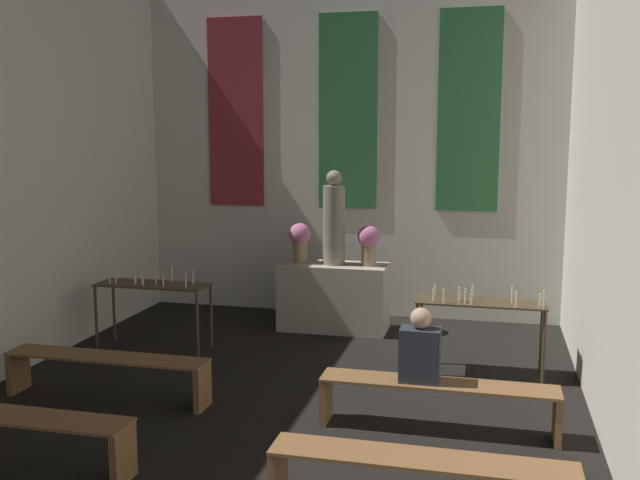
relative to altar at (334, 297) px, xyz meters
The scene contains 12 objects.
wall_back 2.27m from the altar, 90.00° to the left, with size 6.34×0.16×4.96m.
altar is the anchor object (origin of this frame).
statue 1.04m from the altar, ahead, with size 0.30×0.30×1.27m.
flower_vase_left 0.91m from the altar, behind, with size 0.30×0.30×0.54m.
flower_vase_right 0.91m from the altar, ahead, with size 0.30×0.30×0.54m.
candle_rack_left 2.45m from the altar, 144.50° to the right, with size 1.40×0.49×1.03m.
candle_rack_right 2.45m from the altar, 35.57° to the right, with size 1.40×0.49×1.02m.
pew_third_left 4.93m from the altar, 109.53° to the right, with size 2.12×0.36×0.46m.
pew_third_right 4.93m from the altar, 70.47° to the right, with size 2.12×0.36×0.46m.
pew_back_left 3.52m from the altar, 117.93° to the right, with size 2.12×0.36×0.46m.
pew_back_right 3.52m from the altar, 62.07° to the right, with size 2.12×0.36×0.46m.
person_seated 3.46m from the altar, 64.51° to the right, with size 0.36×0.24×0.67m.
Camera 1 is at (2.06, -0.24, 2.66)m, focal length 40.00 mm.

